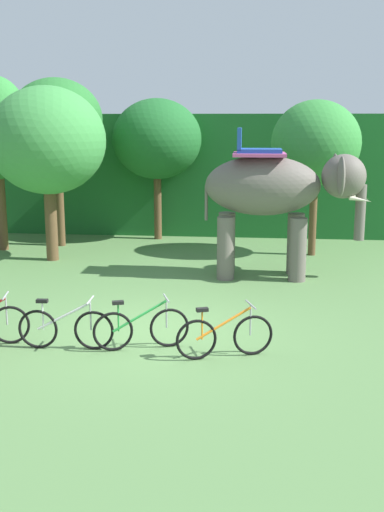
{
  "coord_description": "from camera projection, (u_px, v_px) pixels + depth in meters",
  "views": [
    {
      "loc": [
        1.92,
        -11.31,
        3.97
      ],
      "look_at": [
        0.62,
        1.0,
        1.3
      ],
      "focal_mm": 44.37,
      "sensor_mm": 36.0,
      "label": 1
    }
  ],
  "objects": [
    {
      "name": "tree_far_right",
      "position": [
        316.0,
        144.0,
        18.3
      ],
      "size": [
        2.59,
        2.59,
        4.55
      ],
      "color": "brown",
      "rests_on": "ground"
    },
    {
      "name": "tree_far_left",
      "position": [
        47.0,
        141.0,
        17.61
      ],
      "size": [
        3.26,
        3.26,
        4.91
      ],
      "color": "brown",
      "rests_on": "ground"
    },
    {
      "name": "bike_green",
      "position": [
        141.0,
        328.0,
        11.12
      ],
      "size": [
        1.64,
        0.69,
        0.92
      ],
      "color": "black",
      "rests_on": "ground"
    },
    {
      "name": "foliage_hedge",
      "position": [
        209.0,
        170.0,
        24.41
      ],
      "size": [
        36.0,
        6.0,
        4.17
      ],
      "primitive_type": "cube",
      "color": "#1E6028",
      "rests_on": "ground"
    },
    {
      "name": "bike_white",
      "position": [
        66.0,
        328.0,
        11.11
      ],
      "size": [
        1.71,
        0.52,
        0.92
      ],
      "color": "black",
      "rests_on": "ground"
    },
    {
      "name": "tree_right",
      "position": [
        157.0,
        139.0,
        20.87
      ],
      "size": [
        2.95,
        2.95,
        4.67
      ],
      "color": "brown",
      "rests_on": "ground"
    },
    {
      "name": "tree_center_left",
      "position": [
        56.0,
        120.0,
        19.59
      ],
      "size": [
        2.86,
        2.86,
        5.25
      ],
      "color": "brown",
      "rests_on": "ground"
    },
    {
      "name": "bike_orange",
      "position": [
        225.0,
        336.0,
        10.72
      ],
      "size": [
        1.63,
        0.7,
        0.92
      ],
      "color": "black",
      "rests_on": "ground"
    },
    {
      "name": "elephant",
      "position": [
        276.0,
        192.0,
        15.91
      ],
      "size": [
        4.15,
        2.08,
        3.78
      ],
      "color": "#665E56",
      "rests_on": "ground"
    },
    {
      "name": "ground_plane",
      "position": [
        154.0,
        333.0,
        12.03
      ],
      "size": [
        80.0,
        80.0,
        0.0
      ],
      "primitive_type": "plane",
      "color": "#567F47"
    }
  ]
}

